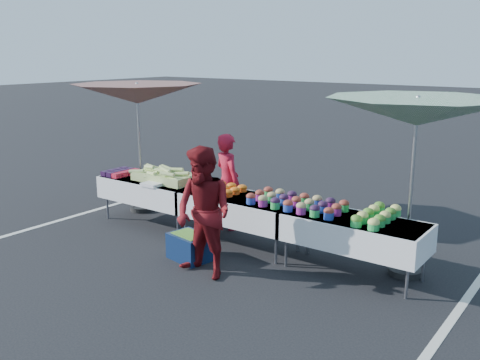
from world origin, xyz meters
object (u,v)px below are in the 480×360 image
Objects in this scene: customer at (204,213)px; storage_bin at (190,246)px; umbrella_left at (137,95)px; umbrella_right at (417,113)px; table_right at (354,231)px; vendor at (228,181)px; table_left at (153,189)px; table_center at (240,208)px.

customer is 0.89m from storage_bin.
umbrella_left is 0.93× the size of umbrella_right.
umbrella_right is 3.94× the size of storage_bin.
vendor reaches higher than table_right.
table_left is 1.71m from umbrella_left.
customer is 2.66× the size of storage_bin.
table_right is 2.94× the size of storage_bin.
table_center is at bearing 85.31° from storage_bin.
umbrella_left is at bearing 170.91° from table_center.
table_center reaches higher than storage_bin.
table_center is at bearing 162.97° from vendor.
customer is at bearing -20.05° from storage_bin.
table_right is (1.80, 0.00, 0.00)m from table_center.
table_center is 2.83m from umbrella_right.
umbrella_right reaches higher than vendor.
table_center is 1.20× the size of vendor.
umbrella_left reaches higher than storage_bin.
umbrella_right is (2.07, 1.57, 1.25)m from customer.
umbrella_right reaches higher than umbrella_left.
customer is at bearing -75.94° from table_center.
table_left is 1.00× the size of table_right.
table_right is at bearing -144.61° from umbrella_right.
table_center is 2.94m from umbrella_left.
table_left is 3.60m from table_right.
customer is (-1.51, -1.17, 0.26)m from table_right.
vendor is 0.62× the size of umbrella_right.
umbrella_right is at bearing 36.24° from storage_bin.
customer is at bearing -29.19° from table_left.
customer is at bearing -29.33° from umbrella_left.
table_center is 1.00× the size of table_right.
umbrella_left is (-4.30, 0.40, 1.50)m from table_right.
umbrella_right is (4.86, -0.00, 0.00)m from umbrella_left.
umbrella_left is 4.86m from umbrella_right.
vendor is 0.92× the size of customer.
storage_bin is at bearing -28.81° from table_left.
table_right is at bearing 41.68° from customer.
vendor is at bearing 4.64° from umbrella_left.
table_right is 0.75× the size of umbrella_right.
customer is 3.44m from umbrella_left.
vendor is (1.15, 0.55, 0.19)m from table_left.
customer is (0.29, -1.17, 0.26)m from table_center.
table_right is 1.20× the size of vendor.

